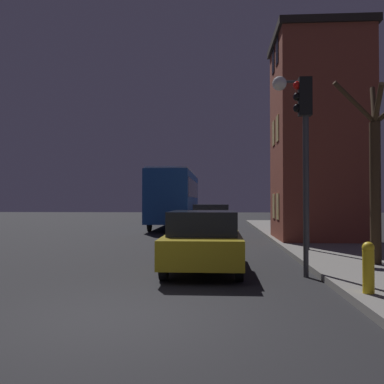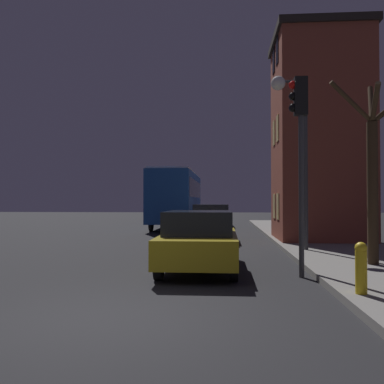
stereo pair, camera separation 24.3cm
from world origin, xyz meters
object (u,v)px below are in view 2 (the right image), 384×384
object	(u,v)px
traffic_light	(300,134)
bus	(177,195)
streetlamp	(292,122)
car_far_lane	(216,216)
car_mid_lane	(212,222)
bare_tree	(374,169)
fire_hydrant	(361,267)
car_near_lane	(200,240)

from	to	relation	value
traffic_light	bus	bearing A→B (deg)	105.07
streetlamp	car_far_lane	world-z (taller)	streetlamp
streetlamp	car_far_lane	size ratio (longest dim) A/B	1.30
streetlamp	car_mid_lane	world-z (taller)	streetlamp
bare_tree	fire_hydrant	distance (m)	4.34
car_far_lane	fire_hydrant	distance (m)	21.87
car_mid_lane	car_near_lane	bearing A→B (deg)	-90.27
traffic_light	car_near_lane	bearing A→B (deg)	161.09
car_near_lane	car_mid_lane	size ratio (longest dim) A/B	0.96
bare_tree	fire_hydrant	size ratio (longest dim) A/B	5.27
traffic_light	car_far_lane	size ratio (longest dim) A/B	1.04
bare_tree	traffic_light	bearing A→B (deg)	-150.93
streetlamp	bus	bearing A→B (deg)	111.37
fire_hydrant	car_far_lane	bearing A→B (deg)	97.76
bare_tree	car_near_lane	world-z (taller)	bare_tree
streetlamp	bare_tree	distance (m)	4.06
car_mid_lane	bus	bearing A→B (deg)	105.92
streetlamp	bus	xyz separation A→B (m)	(-5.43, 13.88, -2.26)
streetlamp	car_mid_lane	size ratio (longest dim) A/B	1.23
bare_tree	car_far_lane	world-z (taller)	bare_tree
traffic_light	bare_tree	distance (m)	2.48
car_near_lane	fire_hydrant	xyz separation A→B (m)	(3.02, -3.25, -0.16)
streetlamp	car_near_lane	size ratio (longest dim) A/B	1.28
streetlamp	car_mid_lane	xyz separation A→B (m)	(-2.86, 4.86, -3.61)
bare_tree	car_near_lane	distance (m)	4.84
bare_tree	bus	bearing A→B (deg)	112.21
car_near_lane	car_far_lane	xyz separation A→B (m)	(0.07, 18.42, -0.07)
car_mid_lane	car_far_lane	size ratio (longest dim) A/B	1.06
traffic_light	bare_tree	xyz separation A→B (m)	(2.07, 1.15, -0.73)
streetlamp	bus	world-z (taller)	streetlamp
car_far_lane	bus	bearing A→B (deg)	-160.10
traffic_light	car_near_lane	xyz separation A→B (m)	(-2.39, 0.82, -2.55)
streetlamp	car_far_lane	distance (m)	15.55
traffic_light	car_mid_lane	size ratio (longest dim) A/B	0.98
bus	car_mid_lane	distance (m)	9.48
car_near_lane	car_far_lane	world-z (taller)	car_near_lane
bus	fire_hydrant	world-z (taller)	bus
streetlamp	fire_hydrant	xyz separation A→B (m)	(0.12, -6.85, -3.82)
fire_hydrant	car_mid_lane	bearing A→B (deg)	104.28
streetlamp	traffic_light	world-z (taller)	streetlamp
traffic_light	streetlamp	bearing A→B (deg)	83.47
traffic_light	fire_hydrant	bearing A→B (deg)	-75.57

